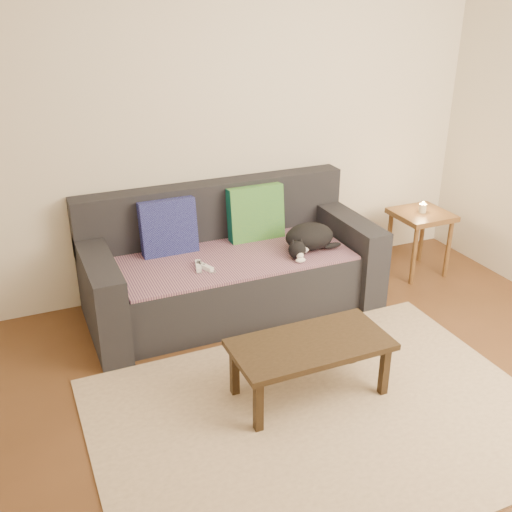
# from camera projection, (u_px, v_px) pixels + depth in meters

# --- Properties ---
(ground) EXTENTS (4.50, 4.50, 0.00)m
(ground) POSITION_uv_depth(u_px,v_px,m) (336.00, 435.00, 3.23)
(ground) COLOR brown
(ground) RESTS_ON ground
(back_wall) EXTENTS (4.50, 0.04, 2.60)m
(back_wall) POSITION_uv_depth(u_px,v_px,m) (206.00, 122.00, 4.36)
(back_wall) COLOR beige
(back_wall) RESTS_ON ground
(sofa) EXTENTS (2.10, 0.94, 0.87)m
(sofa) POSITION_uv_depth(u_px,v_px,m) (230.00, 268.00, 4.42)
(sofa) COLOR #232328
(sofa) RESTS_ON ground
(throw_blanket) EXTENTS (1.66, 0.74, 0.02)m
(throw_blanket) POSITION_uv_depth(u_px,v_px,m) (234.00, 257.00, 4.29)
(throw_blanket) COLOR #44274A
(throw_blanket) RESTS_ON sofa
(cushion_navy) EXTENTS (0.40, 0.15, 0.41)m
(cushion_navy) POSITION_uv_depth(u_px,v_px,m) (168.00, 227.00, 4.28)
(cushion_navy) COLOR #131045
(cushion_navy) RESTS_ON throw_blanket
(cushion_green) EXTENTS (0.43, 0.16, 0.44)m
(cushion_green) POSITION_uv_depth(u_px,v_px,m) (256.00, 214.00, 4.52)
(cushion_green) COLOR #0C4F43
(cushion_green) RESTS_ON throw_blanket
(cat) EXTENTS (0.44, 0.34, 0.19)m
(cat) POSITION_uv_depth(u_px,v_px,m) (309.00, 238.00, 4.35)
(cat) COLOR black
(cat) RESTS_ON throw_blanket
(wii_remote_a) EXTENTS (0.07, 0.15, 0.03)m
(wii_remote_a) POSITION_uv_depth(u_px,v_px,m) (198.00, 266.00, 4.10)
(wii_remote_a) COLOR white
(wii_remote_a) RESTS_ON throw_blanket
(wii_remote_b) EXTENTS (0.09, 0.15, 0.03)m
(wii_remote_b) POSITION_uv_depth(u_px,v_px,m) (205.00, 267.00, 4.09)
(wii_remote_b) COLOR white
(wii_remote_b) RESTS_ON throw_blanket
(side_table) EXTENTS (0.43, 0.43, 0.53)m
(side_table) POSITION_uv_depth(u_px,v_px,m) (421.00, 223.00, 4.88)
(side_table) COLOR brown
(side_table) RESTS_ON ground
(candle) EXTENTS (0.06, 0.06, 0.09)m
(candle) POSITION_uv_depth(u_px,v_px,m) (423.00, 208.00, 4.82)
(candle) COLOR beige
(candle) RESTS_ON side_table
(rug) EXTENTS (2.50, 1.80, 0.01)m
(rug) POSITION_uv_depth(u_px,v_px,m) (322.00, 417.00, 3.35)
(rug) COLOR tan
(rug) RESTS_ON ground
(coffee_table) EXTENTS (0.91, 0.46, 0.36)m
(coffee_table) POSITION_uv_depth(u_px,v_px,m) (310.00, 349.00, 3.42)
(coffee_table) COLOR #302112
(coffee_table) RESTS_ON rug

